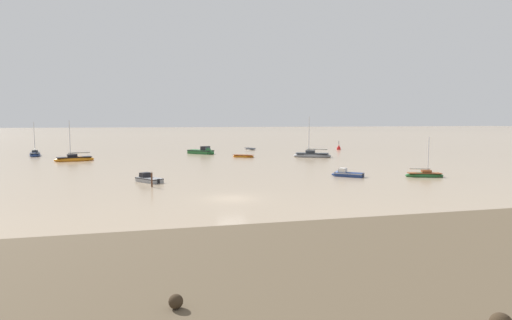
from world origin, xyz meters
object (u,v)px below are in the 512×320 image
Objects in this scene: rowboat_moored_1 at (243,156)px; sailboat_moored_2 at (312,155)px; mooring_post_left at (152,180)px; channel_buoy at (339,148)px; sailboat_moored_3 at (424,175)px; sailboat_moored_1 at (35,154)px; motorboat_moored_2 at (344,174)px; motorboat_moored_0 at (204,152)px; rowboat_moored_0 at (250,149)px; motorboat_moored_1 at (146,180)px; sailboat_moored_0 at (74,159)px.

sailboat_moored_2 is (12.77, -3.15, 0.17)m from rowboat_moored_1.
channel_buoy is at bearing 47.74° from mooring_post_left.
sailboat_moored_2 reaches higher than channel_buoy.
sailboat_moored_2 is 1.54× the size of sailboat_moored_3.
sailboat_moored_2 is (52.01, -16.21, 0.05)m from sailboat_moored_1.
sailboat_moored_2 reaches higher than motorboat_moored_2.
sailboat_moored_3 is at bearing -154.67° from motorboat_moored_2.
mooring_post_left is (-17.52, -33.79, 0.59)m from rowboat_moored_1.
motorboat_moored_0 reaches higher than motorboat_moored_2.
sailboat_moored_1 is at bearing -99.47° from rowboat_moored_0.
sailboat_moored_3 reaches higher than rowboat_moored_1.
motorboat_moored_1 is at bearing -90.05° from rowboat_moored_1.
sailboat_moored_3 is (33.69, -4.22, -0.01)m from motorboat_moored_1.
sailboat_moored_2 is at bearing -2.66° from rowboat_moored_0.
rowboat_moored_0 is 2.24× the size of mooring_post_left.
rowboat_moored_1 reaches higher than rowboat_moored_0.
motorboat_moored_2 is (12.27, -40.57, -0.13)m from motorboat_moored_0.
motorboat_moored_0 is 1.42× the size of rowboat_moored_1.
mooring_post_left is at bearing 49.92° from motorboat_moored_2.
motorboat_moored_2 reaches higher than rowboat_moored_0.
motorboat_moored_2 is at bearing -114.32° from channel_buoy.
rowboat_moored_1 is 31.33m from motorboat_moored_2.
sailboat_moored_1 is 72.04m from sailboat_moored_3.
motorboat_moored_0 is 0.88× the size of sailboat_moored_1.
sailboat_moored_2 reaches higher than rowboat_moored_0.
sailboat_moored_0 is 56.66m from sailboat_moored_3.
rowboat_moored_0 is 0.57× the size of sailboat_moored_1.
sailboat_moored_1 reaches higher than motorboat_moored_0.
sailboat_moored_1 is at bearing -1.46° from motorboat_moored_2.
motorboat_moored_2 is at bearing -25.68° from motorboat_moored_0.
sailboat_moored_3 is 33.12m from mooring_post_left.
sailboat_moored_2 is 43.09m from mooring_post_left.
rowboat_moored_0 is 50.90m from motorboat_moored_2.
motorboat_moored_1 and motorboat_moored_2 have the same top height.
mooring_post_left is at bearing -132.26° from channel_buoy.
channel_buoy is at bearing 57.35° from rowboat_moored_0.
mooring_post_left is at bearing -160.88° from sailboat_moored_3.
motorboat_moored_0 is 16.13m from rowboat_moored_0.
motorboat_moored_1 is 33.95m from sailboat_moored_3.
channel_buoy reaches higher than rowboat_moored_0.
rowboat_moored_1 is 13.15m from sailboat_moored_2.
sailboat_moored_2 reaches higher than rowboat_moored_1.
sailboat_moored_1 is at bearing -138.08° from motorboat_moored_0.
sailboat_moored_0 is 58.80m from channel_buoy.
sailboat_moored_1 is (-33.07, 3.22, -0.06)m from motorboat_moored_0.
rowboat_moored_0 is 46.01m from sailboat_moored_1.
channel_buoy is (32.91, 5.10, 0.09)m from motorboat_moored_0.
motorboat_moored_0 is 25.92m from sailboat_moored_0.
motorboat_moored_0 is at bearing -7.92° from sailboat_moored_2.
sailboat_moored_3 is at bearing 121.82° from sailboat_moored_2.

